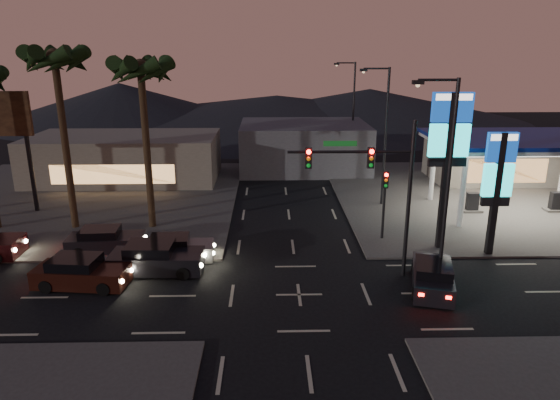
{
  "coord_description": "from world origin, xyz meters",
  "views": [
    {
      "loc": [
        -1.42,
        -21.34,
        11.23
      ],
      "look_at": [
        -0.77,
        5.66,
        3.0
      ],
      "focal_mm": 32.0,
      "sensor_mm": 36.0,
      "label": 1
    }
  ],
  "objects_px": {
    "pylon_sign_tall": "(449,140)",
    "car_lane_a_mid": "(81,273)",
    "gas_station": "(523,142)",
    "car_lane_b_mid": "(105,241)",
    "car_lane_b_front": "(174,249)",
    "suv_station": "(432,276)",
    "traffic_signal_mast": "(375,178)",
    "pylon_sign_short": "(498,175)",
    "car_lane_a_front": "(155,259)"
  },
  "relations": [
    {
      "from": "pylon_sign_tall",
      "to": "car_lane_a_front",
      "type": "relative_size",
      "value": 1.82
    },
    {
      "from": "traffic_signal_mast",
      "to": "car_lane_b_front",
      "type": "relative_size",
      "value": 1.82
    },
    {
      "from": "traffic_signal_mast",
      "to": "car_lane_b_mid",
      "type": "height_order",
      "value": "traffic_signal_mast"
    },
    {
      "from": "car_lane_b_front",
      "to": "traffic_signal_mast",
      "type": "bearing_deg",
      "value": -11.99
    },
    {
      "from": "car_lane_b_mid",
      "to": "suv_station",
      "type": "height_order",
      "value": "suv_station"
    },
    {
      "from": "car_lane_b_front",
      "to": "suv_station",
      "type": "xyz_separation_m",
      "value": [
        13.13,
        -3.75,
        0.02
      ]
    },
    {
      "from": "suv_station",
      "to": "pylon_sign_short",
      "type": "bearing_deg",
      "value": 41.91
    },
    {
      "from": "car_lane_b_front",
      "to": "car_lane_b_mid",
      "type": "height_order",
      "value": "car_lane_b_mid"
    },
    {
      "from": "car_lane_a_mid",
      "to": "car_lane_b_front",
      "type": "xyz_separation_m",
      "value": [
        4.02,
        2.98,
        -0.05
      ]
    },
    {
      "from": "gas_station",
      "to": "car_lane_a_mid",
      "type": "height_order",
      "value": "gas_station"
    },
    {
      "from": "car_lane_a_front",
      "to": "car_lane_b_front",
      "type": "bearing_deg",
      "value": 65.06
    },
    {
      "from": "pylon_sign_short",
      "to": "car_lane_b_mid",
      "type": "distance_m",
      "value": 22.23
    },
    {
      "from": "gas_station",
      "to": "car_lane_b_front",
      "type": "relative_size",
      "value": 2.78
    },
    {
      "from": "gas_station",
      "to": "pylon_sign_short",
      "type": "distance_m",
      "value": 9.02
    },
    {
      "from": "suv_station",
      "to": "car_lane_b_mid",
      "type": "bearing_deg",
      "value": 163.53
    },
    {
      "from": "gas_station",
      "to": "car_lane_b_mid",
      "type": "distance_m",
      "value": 27.95
    },
    {
      "from": "car_lane_b_front",
      "to": "car_lane_a_front",
      "type": "bearing_deg",
      "value": -114.94
    },
    {
      "from": "gas_station",
      "to": "pylon_sign_tall",
      "type": "xyz_separation_m",
      "value": [
        -7.5,
        -6.5,
        1.31
      ]
    },
    {
      "from": "traffic_signal_mast",
      "to": "car_lane_b_front",
      "type": "height_order",
      "value": "traffic_signal_mast"
    },
    {
      "from": "pylon_sign_tall",
      "to": "car_lane_a_mid",
      "type": "distance_m",
      "value": 20.45
    },
    {
      "from": "traffic_signal_mast",
      "to": "car_lane_a_mid",
      "type": "relative_size",
      "value": 1.68
    },
    {
      "from": "pylon_sign_short",
      "to": "car_lane_b_front",
      "type": "relative_size",
      "value": 1.59
    },
    {
      "from": "traffic_signal_mast",
      "to": "car_lane_b_front",
      "type": "bearing_deg",
      "value": 168.01
    },
    {
      "from": "pylon_sign_short",
      "to": "car_lane_a_mid",
      "type": "xyz_separation_m",
      "value": [
        -21.66,
        -3.29,
        -3.96
      ]
    },
    {
      "from": "traffic_signal_mast",
      "to": "pylon_sign_tall",
      "type": "bearing_deg",
      "value": 36.52
    },
    {
      "from": "pylon_sign_tall",
      "to": "pylon_sign_short",
      "type": "relative_size",
      "value": 1.29
    },
    {
      "from": "car_lane_a_mid",
      "to": "pylon_sign_short",
      "type": "bearing_deg",
      "value": 8.62
    },
    {
      "from": "pylon_sign_short",
      "to": "traffic_signal_mast",
      "type": "distance_m",
      "value": 7.69
    },
    {
      "from": "pylon_sign_tall",
      "to": "car_lane_a_mid",
      "type": "height_order",
      "value": "pylon_sign_tall"
    },
    {
      "from": "car_lane_b_front",
      "to": "car_lane_b_mid",
      "type": "distance_m",
      "value": 4.41
    },
    {
      "from": "pylon_sign_short",
      "to": "car_lane_b_mid",
      "type": "relative_size",
      "value": 1.58
    },
    {
      "from": "suv_station",
      "to": "traffic_signal_mast",
      "type": "bearing_deg",
      "value": 150.47
    },
    {
      "from": "pylon_sign_short",
      "to": "car_lane_b_front",
      "type": "bearing_deg",
      "value": -179.02
    },
    {
      "from": "pylon_sign_tall",
      "to": "car_lane_b_mid",
      "type": "relative_size",
      "value": 2.04
    },
    {
      "from": "gas_station",
      "to": "traffic_signal_mast",
      "type": "distance_m",
      "value": 15.82
    },
    {
      "from": "pylon_sign_short",
      "to": "traffic_signal_mast",
      "type": "relative_size",
      "value": 0.88
    },
    {
      "from": "gas_station",
      "to": "traffic_signal_mast",
      "type": "relative_size",
      "value": 1.53
    },
    {
      "from": "gas_station",
      "to": "car_lane_a_front",
      "type": "height_order",
      "value": "gas_station"
    },
    {
      "from": "car_lane_a_front",
      "to": "traffic_signal_mast",
      "type": "bearing_deg",
      "value": -3.76
    },
    {
      "from": "pylon_sign_tall",
      "to": "car_lane_b_front",
      "type": "distance_m",
      "value": 16.25
    },
    {
      "from": "car_lane_a_front",
      "to": "car_lane_b_front",
      "type": "xyz_separation_m",
      "value": [
        0.69,
        1.48,
        -0.09
      ]
    },
    {
      "from": "traffic_signal_mast",
      "to": "car_lane_a_mid",
      "type": "xyz_separation_m",
      "value": [
        -14.42,
        -0.77,
        -4.53
      ]
    },
    {
      "from": "gas_station",
      "to": "pylon_sign_tall",
      "type": "relative_size",
      "value": 1.36
    },
    {
      "from": "pylon_sign_tall",
      "to": "car_lane_b_front",
      "type": "bearing_deg",
      "value": -175.08
    },
    {
      "from": "car_lane_a_front",
      "to": "suv_station",
      "type": "xyz_separation_m",
      "value": [
        13.81,
        -2.27,
        -0.07
      ]
    },
    {
      "from": "pylon_sign_short",
      "to": "traffic_signal_mast",
      "type": "height_order",
      "value": "traffic_signal_mast"
    },
    {
      "from": "pylon_sign_tall",
      "to": "gas_station",
      "type": "bearing_deg",
      "value": 40.91
    },
    {
      "from": "car_lane_a_front",
      "to": "car_lane_b_mid",
      "type": "xyz_separation_m",
      "value": [
        -3.51,
        2.85,
        -0.09
      ]
    },
    {
      "from": "car_lane_b_front",
      "to": "car_lane_b_mid",
      "type": "xyz_separation_m",
      "value": [
        -4.19,
        1.37,
        0.01
      ]
    },
    {
      "from": "pylon_sign_tall",
      "to": "pylon_sign_short",
      "type": "distance_m",
      "value": 3.2
    }
  ]
}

